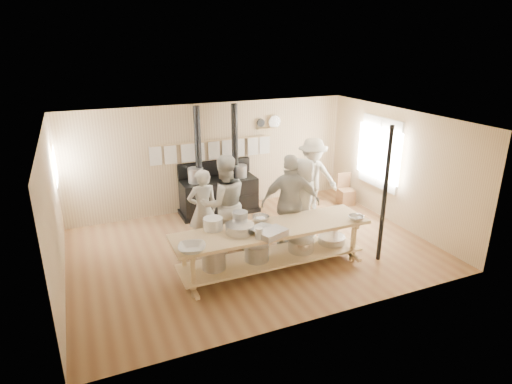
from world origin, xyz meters
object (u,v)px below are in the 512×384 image
stove (218,192)px  cook_center (301,203)px  cook_far_left (203,210)px  chair (346,195)px  prep_table (272,244)px  cook_right (291,203)px  roasting_pan (272,233)px  cook_left (224,204)px  cook_by_window (312,177)px

stove → cook_center: 2.53m
cook_far_left → stove: bearing=-118.2°
stove → cook_center: bearing=-66.7°
stove → chair: bearing=-13.4°
cook_center → cook_far_left: bearing=-41.8°
prep_table → cook_far_left: bearing=123.3°
cook_right → roasting_pan: bearing=68.5°
cook_center → chair: (2.17, 1.54, -0.68)m
cook_far_left → roasting_pan: 1.81m
cook_right → cook_left: bearing=-3.1°
cook_center → cook_by_window: bearing=-151.3°
cook_by_window → roasting_pan: (-2.14, -2.35, -0.03)m
cook_left → cook_center: size_ratio=1.07×
cook_far_left → cook_by_window: bearing=-167.3°
cook_far_left → roasting_pan: (0.73, -1.66, 0.07)m
prep_table → chair: (3.16, 2.26, -0.29)m
chair → cook_by_window: bearing=-162.2°
prep_table → roasting_pan: size_ratio=7.34×
cook_far_left → roasting_pan: cook_far_left is taller
chair → roasting_pan: size_ratio=1.62×
cook_far_left → cook_right: 1.73m
stove → cook_by_window: 2.26m
cook_by_window → chair: (1.17, 0.24, -0.70)m
cook_right → cook_by_window: 1.91m
cook_far_left → cook_by_window: size_ratio=0.89×
cook_far_left → chair: (4.03, 0.93, -0.60)m
cook_left → chair: (3.65, 1.14, -0.74)m
stove → roasting_pan: size_ratio=5.30×
stove → roasting_pan: (-0.15, -3.35, 0.38)m
cook_far_left → roasting_pan: bearing=112.9°
cook_by_window → roasting_pan: bearing=-117.4°
cook_far_left → chair: size_ratio=2.10×
cook_left → cook_by_window: cook_left is taller
stove → cook_far_left: stove is taller
cook_center → cook_right: bearing=-4.4°
cook_far_left → roasting_pan: size_ratio=3.39×
cook_far_left → cook_right: (1.57, -0.71, 0.15)m
cook_center → cook_left: bearing=-38.8°
stove → prep_table: bearing=-90.0°
cook_left → prep_table: bearing=116.4°
cook_right → roasting_pan: (-0.84, -0.95, -0.08)m
cook_by_window → cook_right: bearing=-117.9°
cook_far_left → cook_left: 0.46m
stove → cook_left: stove is taller
cook_center → cook_by_window: size_ratio=0.98×
stove → chair: size_ratio=3.28×
cook_right → chair: size_ratio=2.47×
cook_center → chair: bearing=-168.2°
cook_right → roasting_pan: cook_right is taller
roasting_pan → cook_left: bearing=103.4°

